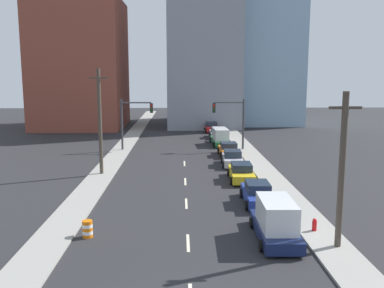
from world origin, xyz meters
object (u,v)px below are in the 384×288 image
(sedan_yellow, at_px, (241,172))
(box_truck_green, at_px, (220,137))
(box_truck_navy, at_px, (276,221))
(sedan_blue, at_px, (257,194))
(sedan_silver, at_px, (232,159))
(traffic_barrel, at_px, (87,229))
(sedan_white, at_px, (217,133))
(fire_hydrant, at_px, (314,226))
(sedan_red, at_px, (211,127))
(sedan_orange, at_px, (229,150))
(traffic_signal_right, at_px, (234,117))
(traffic_signal_left, at_px, (131,118))
(utility_pole_right_near, at_px, (342,170))
(utility_pole_left_mid, at_px, (100,121))

(sedan_yellow, xyz_separation_m, box_truck_green, (-0.10, 18.30, 0.33))
(box_truck_navy, bearing_deg, sedan_yellow, 91.21)
(box_truck_navy, xyz_separation_m, sedan_blue, (0.19, 6.55, -0.36))
(sedan_yellow, bearing_deg, sedan_silver, 92.24)
(traffic_barrel, distance_m, sedan_white, 38.44)
(fire_hydrant, relative_size, sedan_yellow, 0.17)
(sedan_red, bearing_deg, sedan_orange, -89.96)
(sedan_orange, bearing_deg, sedan_blue, -90.91)
(box_truck_green, bearing_deg, traffic_signal_right, -73.28)
(sedan_silver, bearing_deg, traffic_signal_left, 144.00)
(utility_pole_right_near, height_order, box_truck_green, utility_pole_right_near)
(traffic_signal_left, bearing_deg, traffic_barrel, -88.62)
(traffic_barrel, xyz_separation_m, sedan_silver, (10.19, 18.47, 0.21))
(traffic_barrel, xyz_separation_m, sedan_yellow, (10.23, 12.53, 0.19))
(traffic_signal_right, distance_m, utility_pole_left_mid, 18.13)
(sedan_blue, bearing_deg, traffic_signal_right, 88.47)
(traffic_signal_right, distance_m, sedan_orange, 4.90)
(traffic_signal_right, bearing_deg, sedan_blue, -92.72)
(utility_pole_right_near, distance_m, sedan_blue, 8.97)
(sedan_yellow, bearing_deg, sedan_red, 92.49)
(utility_pole_left_mid, bearing_deg, traffic_barrel, -82.63)
(utility_pole_left_mid, xyz_separation_m, box_truck_navy, (12.14, -15.42, -3.73))
(traffic_signal_right, relative_size, sedan_blue, 1.25)
(utility_pole_right_near, bearing_deg, box_truck_navy, 156.76)
(fire_hydrant, bearing_deg, sedan_yellow, 101.21)
(traffic_signal_right, xyz_separation_m, sedan_silver, (-1.22, -8.62, -3.17))
(traffic_signal_right, bearing_deg, sedan_yellow, -94.65)
(utility_pole_right_near, height_order, box_truck_navy, utility_pole_right_near)
(sedan_orange, bearing_deg, utility_pole_right_near, -84.75)
(fire_hydrant, bearing_deg, traffic_signal_left, 116.45)
(fire_hydrant, xyz_separation_m, sedan_blue, (-2.23, 5.60, 0.27))
(traffic_signal_left, xyz_separation_m, traffic_barrel, (0.65, -27.08, -3.38))
(traffic_barrel, distance_m, sedan_red, 44.47)
(sedan_red, bearing_deg, sedan_silver, -90.67)
(traffic_signal_right, relative_size, utility_pole_left_mid, 0.64)
(traffic_signal_right, relative_size, sedan_silver, 1.33)
(traffic_barrel, relative_size, box_truck_navy, 0.17)
(utility_pole_right_near, relative_size, utility_pole_left_mid, 0.86)
(traffic_signal_right, distance_m, sedan_blue, 21.39)
(box_truck_green, bearing_deg, traffic_signal_left, -163.07)
(utility_pole_right_near, height_order, sedan_silver, utility_pole_right_near)
(traffic_signal_right, relative_size, traffic_barrel, 6.32)
(utility_pole_left_mid, xyz_separation_m, traffic_barrel, (1.92, -14.82, -4.31))
(sedan_orange, distance_m, sedan_red, 19.86)
(utility_pole_right_near, xyz_separation_m, fire_hydrant, (-0.51, 2.21, -3.72))
(traffic_signal_left, bearing_deg, sedan_silver, -38.47)
(fire_hydrant, distance_m, sedan_silver, 18.28)
(traffic_signal_right, distance_m, utility_pole_right_near, 28.99)
(traffic_barrel, xyz_separation_m, box_truck_green, (10.12, 30.83, 0.52))
(fire_hydrant, xyz_separation_m, sedan_orange, (-2.26, 23.14, 0.25))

